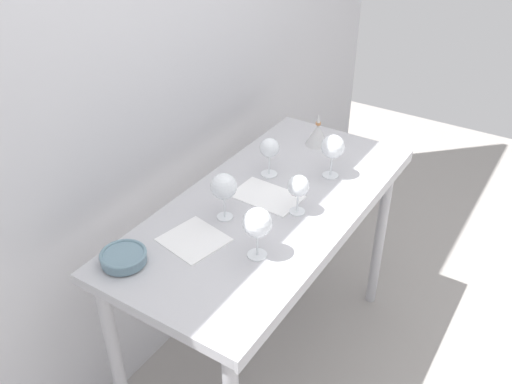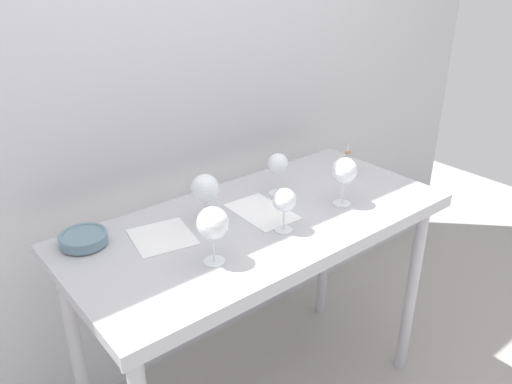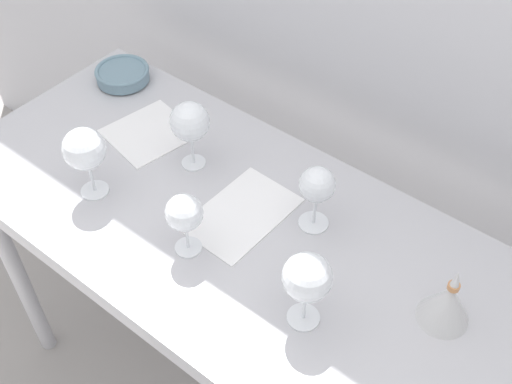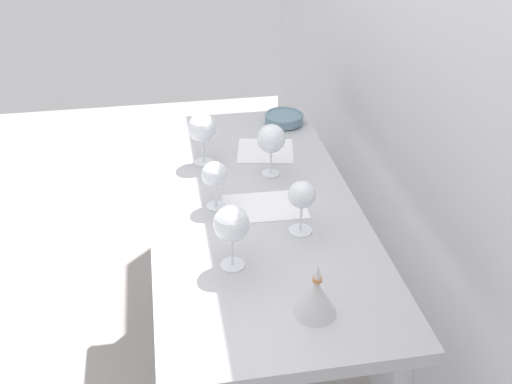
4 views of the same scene
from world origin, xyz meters
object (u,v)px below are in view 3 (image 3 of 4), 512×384
at_px(wine_glass_near_left, 84,150).
at_px(tasting_bowl, 123,74).
at_px(wine_glass_near_right, 307,278).
at_px(decanter_funnel, 447,303).
at_px(wine_glass_far_left, 190,123).
at_px(tasting_sheet_lower, 149,133).
at_px(tasting_sheet_upper, 242,214).
at_px(wine_glass_near_center, 185,215).
at_px(wine_glass_far_right, 317,186).

bearing_deg(wine_glass_near_left, tasting_bowl, 127.70).
distance_m(wine_glass_near_right, decanter_funnel, 0.29).
xyz_separation_m(wine_glass_far_left, tasting_sheet_lower, (-0.17, 0.01, -0.13)).
bearing_deg(tasting_sheet_upper, tasting_sheet_lower, 171.21).
bearing_deg(wine_glass_near_center, decanter_funnel, 19.66).
bearing_deg(wine_glass_near_left, wine_glass_far_left, 61.13).
bearing_deg(wine_glass_far_left, wine_glass_near_right, -22.57).
distance_m(wine_glass_near_center, tasting_sheet_upper, 0.19).
height_order(wine_glass_far_right, decanter_funnel, wine_glass_far_right).
bearing_deg(tasting_bowl, tasting_sheet_upper, -17.55).
distance_m(tasting_bowl, decanter_funnel, 1.10).
xyz_separation_m(wine_glass_near_left, wine_glass_near_right, (0.60, 0.02, 0.00)).
distance_m(wine_glass_near_left, wine_glass_far_right, 0.53).
distance_m(wine_glass_near_center, tasting_sheet_lower, 0.42).
relative_size(wine_glass_near_left, tasting_sheet_upper, 0.72).
height_order(tasting_sheet_lower, tasting_bowl, tasting_bowl).
distance_m(wine_glass_far_left, tasting_bowl, 0.42).
bearing_deg(wine_glass_far_left, tasting_sheet_lower, 175.60).
distance_m(wine_glass_near_left, tasting_sheet_upper, 0.38).
bearing_deg(wine_glass_near_left, tasting_sheet_lower, 101.88).
bearing_deg(wine_glass_far_right, wine_glass_near_center, -126.85).
xyz_separation_m(wine_glass_near_right, wine_glass_near_center, (-0.30, -0.01, -0.02)).
bearing_deg(wine_glass_far_left, wine_glass_far_right, 3.59).
bearing_deg(wine_glass_far_left, tasting_bowl, 161.59).
relative_size(wine_glass_near_center, tasting_sheet_lower, 0.78).
relative_size(wine_glass_near_right, tasting_sheet_upper, 0.72).
height_order(tasting_sheet_upper, tasting_bowl, tasting_bowl).
relative_size(wine_glass_far_left, tasting_sheet_lower, 0.91).
bearing_deg(tasting_sheet_upper, wine_glass_far_right, 30.51).
bearing_deg(tasting_sheet_upper, wine_glass_near_left, -151.56).
xyz_separation_m(wine_glass_near_right, tasting_bowl, (-0.87, 0.33, -0.11)).
xyz_separation_m(wine_glass_far_left, wine_glass_far_right, (0.35, 0.02, -0.01)).
bearing_deg(tasting_sheet_lower, tasting_sheet_upper, 0.35).
bearing_deg(wine_glass_near_left, wine_glass_near_right, 1.95).
distance_m(wine_glass_near_right, tasting_sheet_upper, 0.33).
xyz_separation_m(wine_glass_near_left, tasting_bowl, (-0.27, 0.35, -0.11)).
relative_size(wine_glass_near_left, wine_glass_near_right, 1.00).
height_order(wine_glass_near_center, decanter_funnel, wine_glass_near_center).
bearing_deg(tasting_sheet_lower, wine_glass_far_right, 12.09).
bearing_deg(wine_glass_far_left, decanter_funnel, -1.92).
height_order(wine_glass_near_center, tasting_bowl, wine_glass_near_center).
relative_size(wine_glass_near_right, decanter_funnel, 1.25).
height_order(wine_glass_near_left, decanter_funnel, wine_glass_near_left).
xyz_separation_m(wine_glass_near_center, wine_glass_far_right, (0.17, 0.23, 0.01)).
height_order(wine_glass_near_center, wine_glass_far_right, wine_glass_far_right).
xyz_separation_m(wine_glass_far_right, tasting_sheet_lower, (-0.52, -0.01, -0.12)).
bearing_deg(tasting_sheet_lower, wine_glass_near_center, -21.56).
bearing_deg(wine_glass_near_center, tasting_bowl, 149.13).
xyz_separation_m(wine_glass_near_left, decanter_funnel, (0.82, 0.20, -0.08)).
bearing_deg(wine_glass_near_right, wine_glass_far_left, 157.43).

